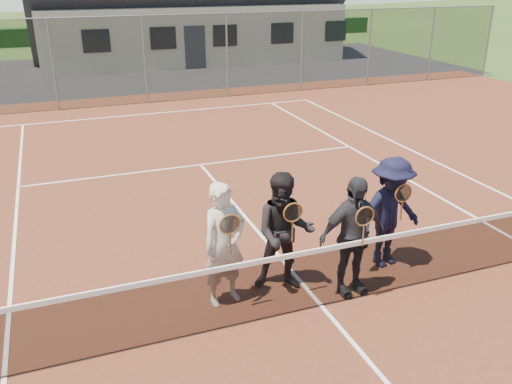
% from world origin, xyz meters
% --- Properties ---
extents(ground, '(220.00, 220.00, 0.00)m').
position_xyz_m(ground, '(0.00, 20.00, 0.00)').
color(ground, '#2D4719').
rests_on(ground, ground).
extents(court_surface, '(30.00, 30.00, 0.02)m').
position_xyz_m(court_surface, '(0.00, 0.00, 0.01)').
color(court_surface, '#562819').
rests_on(court_surface, ground).
extents(tarmac_carpark, '(40.00, 12.00, 0.01)m').
position_xyz_m(tarmac_carpark, '(-4.00, 20.00, 0.01)').
color(tarmac_carpark, black).
rests_on(tarmac_carpark, ground).
extents(hedge_row, '(40.00, 1.20, 1.10)m').
position_xyz_m(hedge_row, '(0.00, 32.00, 0.55)').
color(hedge_row, black).
rests_on(hedge_row, ground).
extents(court_markings, '(11.03, 23.83, 0.01)m').
position_xyz_m(court_markings, '(0.00, 0.00, 0.02)').
color(court_markings, white).
rests_on(court_markings, court_surface).
extents(tennis_net, '(11.68, 0.08, 1.10)m').
position_xyz_m(tennis_net, '(0.00, 0.00, 0.54)').
color(tennis_net, slate).
rests_on(tennis_net, ground).
extents(perimeter_fence, '(30.07, 0.07, 3.02)m').
position_xyz_m(perimeter_fence, '(0.00, 13.50, 1.52)').
color(perimeter_fence, slate).
rests_on(perimeter_fence, ground).
extents(player_a, '(0.74, 0.58, 1.80)m').
position_xyz_m(player_a, '(-1.22, 0.62, 0.92)').
color(player_a, beige).
rests_on(player_a, court_surface).
extents(player_b, '(1.07, 0.96, 1.80)m').
position_xyz_m(player_b, '(-0.30, 0.67, 0.92)').
color(player_b, black).
rests_on(player_b, court_surface).
extents(player_c, '(1.07, 0.53, 1.80)m').
position_xyz_m(player_c, '(0.55, 0.22, 0.92)').
color(player_c, '#28272D').
rests_on(player_c, court_surface).
extents(player_d, '(1.26, 0.86, 1.80)m').
position_xyz_m(player_d, '(1.52, 0.72, 0.92)').
color(player_d, black).
rests_on(player_d, court_surface).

